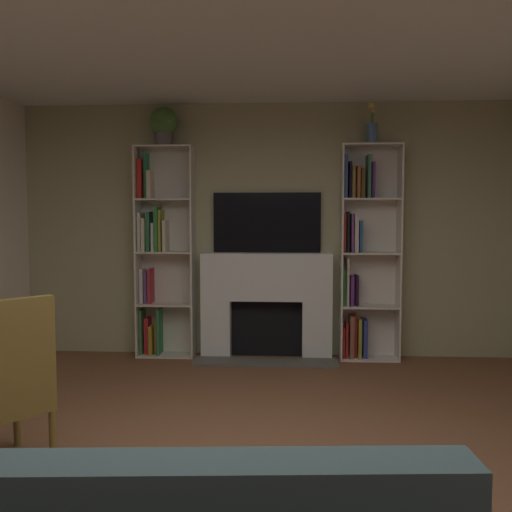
# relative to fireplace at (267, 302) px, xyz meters

# --- Properties ---
(wall_back_accent) EXTENTS (5.41, 0.06, 2.70)m
(wall_back_accent) POSITION_rel_fireplace_xyz_m (0.00, 0.16, 0.76)
(wall_back_accent) COLOR tan
(wall_back_accent) RESTS_ON ground_plane
(fireplace) EXTENTS (1.48, 0.55, 1.12)m
(fireplace) POSITION_rel_fireplace_xyz_m (0.00, 0.00, 0.00)
(fireplace) COLOR white
(fireplace) RESTS_ON ground_plane
(tv) EXTENTS (1.14, 0.06, 0.64)m
(tv) POSITION_rel_fireplace_xyz_m (0.00, 0.10, 0.84)
(tv) COLOR black
(tv) RESTS_ON fireplace
(bookshelf_left) EXTENTS (0.61, 0.27, 2.24)m
(bookshelf_left) POSITION_rel_fireplace_xyz_m (-1.15, 0.03, 0.50)
(bookshelf_left) COLOR beige
(bookshelf_left) RESTS_ON ground_plane
(bookshelf_right) EXTENTS (0.61, 0.28, 2.24)m
(bookshelf_right) POSITION_rel_fireplace_xyz_m (1.01, 0.02, 0.50)
(bookshelf_right) COLOR silver
(bookshelf_right) RESTS_ON ground_plane
(potted_plant) EXTENTS (0.29, 0.29, 0.40)m
(potted_plant) POSITION_rel_fireplace_xyz_m (-1.08, -0.02, 1.87)
(potted_plant) COLOR #545152
(potted_plant) RESTS_ON bookshelf_left
(vase_with_flowers) EXTENTS (0.11, 0.11, 0.42)m
(vase_with_flowers) POSITION_rel_fireplace_xyz_m (1.08, -0.03, 1.79)
(vase_with_flowers) COLOR #4970A0
(vase_with_flowers) RESTS_ON bookshelf_right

